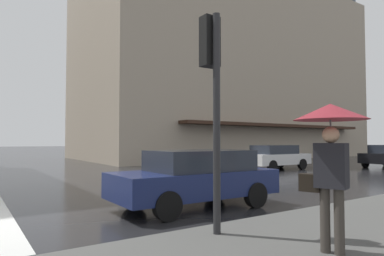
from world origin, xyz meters
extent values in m
plane|color=black|center=(0.00, 0.00, 0.00)|extent=(220.00, 220.00, 0.00)
cube|color=tan|center=(19.55, -21.89, 8.68)|extent=(14.10, 29.79, 17.36)
cube|color=#382319|center=(11.90, -21.89, 3.00)|extent=(1.20, 20.85, 0.24)
cylinder|color=#232326|center=(-3.53, -2.28, 1.94)|extent=(0.12, 0.12, 3.58)
cube|color=black|center=(-3.35, -2.28, 3.31)|extent=(0.22, 0.30, 0.85)
sphere|color=red|center=(-3.23, -2.28, 3.59)|extent=(0.17, 0.17, 0.17)
sphere|color=orange|center=(-3.23, -2.28, 3.31)|extent=(0.17, 0.17, 0.17)
sphere|color=green|center=(-3.23, -2.28, 3.03)|extent=(0.17, 0.17, 0.17)
cube|color=navy|center=(-1.00, -3.60, 0.61)|extent=(1.75, 4.10, 0.60)
cube|color=#232833|center=(-1.00, -3.75, 1.16)|extent=(1.54, 2.46, 0.50)
cylinder|color=black|center=(-1.82, -2.35, 0.31)|extent=(0.20, 0.62, 0.62)
cylinder|color=black|center=(-0.17, -2.35, 0.31)|extent=(0.20, 0.62, 0.62)
cylinder|color=black|center=(-1.82, -4.85, 0.31)|extent=(0.20, 0.62, 0.62)
cylinder|color=black|center=(-0.18, -4.85, 0.31)|extent=(0.20, 0.62, 0.62)
cube|color=silver|center=(5.50, -13.81, 0.61)|extent=(1.75, 4.10, 0.60)
cube|color=#232833|center=(5.50, -13.66, 1.16)|extent=(1.54, 2.46, 0.50)
cylinder|color=black|center=(6.33, -15.06, 0.31)|extent=(0.20, 0.62, 0.62)
cylinder|color=black|center=(4.67, -15.06, 0.31)|extent=(0.20, 0.62, 0.62)
cylinder|color=black|center=(6.33, -12.56, 0.31)|extent=(0.20, 0.62, 0.62)
cylinder|color=black|center=(4.67, -12.56, 0.31)|extent=(0.20, 0.62, 0.62)
cylinder|color=black|center=(3.33, -19.39, 0.31)|extent=(0.20, 0.62, 0.62)
cube|color=black|center=(-5.14, -2.96, 1.31)|extent=(0.45, 0.35, 0.60)
sphere|color=tan|center=(-5.14, -2.96, 1.72)|extent=(0.22, 0.22, 0.22)
cylinder|color=#38332D|center=(-5.22, -2.98, 0.58)|extent=(0.13, 0.13, 0.86)
cylinder|color=#38332D|center=(-5.05, -2.93, 0.58)|extent=(0.13, 0.13, 0.86)
cube|color=black|center=(-4.87, -2.87, 1.06)|extent=(0.32, 0.24, 0.24)
cone|color=maroon|center=(-5.14, -2.96, 2.03)|extent=(0.97, 0.97, 0.22)
cylinder|color=#4C4C51|center=(-5.14, -2.96, 1.52)|extent=(0.02, 0.02, 0.81)
camera|label=1|loc=(-7.79, 1.09, 1.63)|focal=31.22mm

